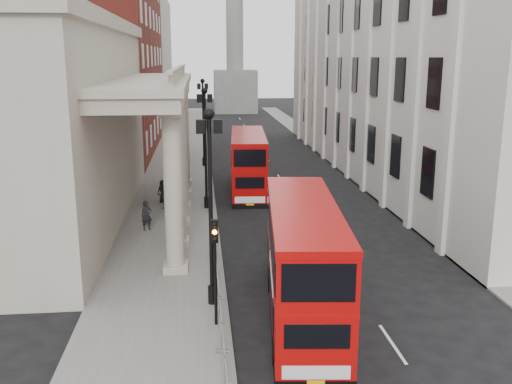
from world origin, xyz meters
TOP-DOWN VIEW (x-y plane):
  - ground at (0.00, 0.00)m, footprint 260.00×260.00m
  - sidewalk_west at (-3.00, 30.00)m, footprint 6.00×140.00m
  - sidewalk_east at (13.50, 30.00)m, footprint 3.00×140.00m
  - kerb at (-0.05, 30.00)m, footprint 0.20×140.00m
  - portico_building at (-10.50, 18.00)m, footprint 9.00×28.00m
  - brick_building at (-10.50, 48.00)m, footprint 9.00×32.00m
  - west_building_far at (-10.50, 80.00)m, footprint 9.00×30.00m
  - east_building at (16.00, 32.00)m, footprint 8.00×55.00m
  - monument_column at (6.00, 92.00)m, footprint 8.00×8.00m
  - lamp_post_south at (-0.60, 4.00)m, footprint 1.05×0.44m
  - lamp_post_mid at (-0.60, 20.00)m, footprint 1.05×0.44m
  - lamp_post_north at (-0.60, 36.00)m, footprint 1.05×0.44m
  - traffic_light at (-0.50, 1.98)m, footprint 0.28×0.33m
  - crowd_barriers at (-0.35, 2.23)m, footprint 0.50×18.75m
  - bus_near at (3.05, 2.63)m, footprint 3.68×11.14m
  - bus_far at (2.77, 25.13)m, footprint 3.26×10.82m
  - pedestrian_a at (-4.30, 15.04)m, footprint 0.78×0.65m
  - pedestrian_b at (-3.47, 20.14)m, footprint 1.05×0.89m
  - pedestrian_c at (-3.72, 21.79)m, footprint 0.96×0.80m

SIDE VIEW (x-z plane):
  - ground at x=0.00m, z-range 0.00..0.00m
  - sidewalk_west at x=-3.00m, z-range 0.00..0.12m
  - sidewalk_east at x=13.50m, z-range 0.00..0.12m
  - kerb at x=-0.05m, z-range 0.00..0.14m
  - crowd_barriers at x=-0.35m, z-range 0.12..1.22m
  - pedestrian_c at x=-3.72m, z-range 0.12..1.80m
  - pedestrian_a at x=-4.30m, z-range 0.12..1.94m
  - pedestrian_b at x=-3.47m, z-range 0.12..1.99m
  - bus_far at x=2.77m, z-range 0.10..4.71m
  - bus_near at x=3.05m, z-range 0.11..4.83m
  - traffic_light at x=-0.50m, z-range 0.96..5.26m
  - lamp_post_south at x=-0.60m, z-range 0.75..9.07m
  - lamp_post_mid at x=-0.60m, z-range 0.75..9.07m
  - lamp_post_north at x=-0.60m, z-range 0.75..9.07m
  - portico_building at x=-10.50m, z-range 0.00..12.00m
  - west_building_far at x=-10.50m, z-range 0.00..20.00m
  - brick_building at x=-10.50m, z-range 0.00..22.00m
  - east_building at x=16.00m, z-range 0.00..25.00m
  - monument_column at x=6.00m, z-range -11.12..43.08m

